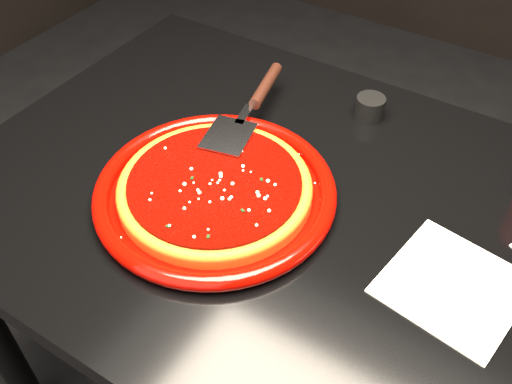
# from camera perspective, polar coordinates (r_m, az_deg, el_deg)

# --- Properties ---
(table) EXTENTS (1.20, 0.80, 0.75)m
(table) POSITION_cam_1_polar(r_m,az_deg,el_deg) (1.23, 4.13, -13.73)
(table) COLOR black
(table) RESTS_ON floor
(plate) EXTENTS (0.45, 0.45, 0.03)m
(plate) POSITION_cam_1_polar(r_m,az_deg,el_deg) (0.93, -4.10, 0.06)
(plate) COLOR #830401
(plate) RESTS_ON table
(pizza_crust) EXTENTS (0.36, 0.36, 0.02)m
(pizza_crust) POSITION_cam_1_polar(r_m,az_deg,el_deg) (0.93, -4.11, 0.26)
(pizza_crust) COLOR #8C4C13
(pizza_crust) RESTS_ON plate
(pizza_crust_rim) EXTENTS (0.36, 0.36, 0.02)m
(pizza_crust_rim) POSITION_cam_1_polar(r_m,az_deg,el_deg) (0.92, -4.14, 0.61)
(pizza_crust_rim) COLOR #8C4C13
(pizza_crust_rim) RESTS_ON plate
(pizza_sauce) EXTENTS (0.32, 0.32, 0.01)m
(pizza_sauce) POSITION_cam_1_polar(r_m,az_deg,el_deg) (0.92, -4.16, 0.87)
(pizza_sauce) COLOR #680400
(pizza_sauce) RESTS_ON plate
(parmesan_dusting) EXTENTS (0.27, 0.27, 0.01)m
(parmesan_dusting) POSITION_cam_1_polar(r_m,az_deg,el_deg) (0.92, -4.18, 1.23)
(parmesan_dusting) COLOR #FEF0C4
(parmesan_dusting) RESTS_ON plate
(basil_flecks) EXTENTS (0.25, 0.25, 0.00)m
(basil_flecks) POSITION_cam_1_polar(r_m,az_deg,el_deg) (0.92, -4.18, 1.18)
(basil_flecks) COLOR black
(basil_flecks) RESTS_ON plate
(pizza_server) EXTENTS (0.16, 0.34, 0.02)m
(pizza_server) POSITION_cam_1_polar(r_m,az_deg,el_deg) (1.05, -0.62, 8.49)
(pizza_server) COLOR #B5B7BB
(pizza_server) RESTS_ON plate
(napkin_a) EXTENTS (0.21, 0.21, 0.00)m
(napkin_a) POSITION_cam_1_polar(r_m,az_deg,el_deg) (0.87, 19.09, -8.84)
(napkin_a) COLOR white
(napkin_a) RESTS_ON table
(ramekin) EXTENTS (0.07, 0.07, 0.04)m
(ramekin) POSITION_cam_1_polar(r_m,az_deg,el_deg) (1.12, 11.33, 8.31)
(ramekin) COLOR black
(ramekin) RESTS_ON table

